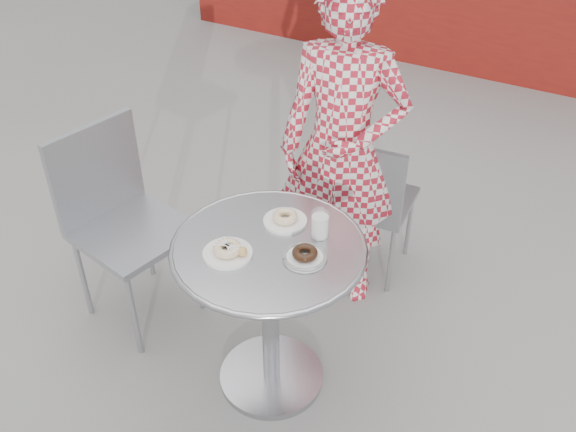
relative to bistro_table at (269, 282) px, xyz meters
The scene contains 9 objects.
ground 0.58m from the bistro_table, 27.69° to the left, with size 60.00×60.00×0.00m, color gray.
bistro_table is the anchor object (origin of this frame).
chair_far 0.97m from the bistro_table, 86.75° to the left, with size 0.42×0.43×0.82m.
chair_left 0.83m from the bistro_table, behind, with size 0.54×0.54×0.96m.
seated_person 0.74m from the bistro_table, 92.68° to the left, with size 0.58×0.38×1.60m, color maroon.
plate_far 0.26m from the bistro_table, 96.78° to the left, with size 0.17×0.17×0.04m.
plate_near 0.26m from the bistro_table, 130.51° to the right, with size 0.18×0.18×0.05m.
plate_checker 0.25m from the bistro_table, ahead, with size 0.16×0.16×0.04m.
milk_cup 0.31m from the bistro_table, 46.31° to the left, with size 0.07×0.07×0.11m.
Camera 1 is at (0.94, -1.62, 2.28)m, focal length 40.00 mm.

